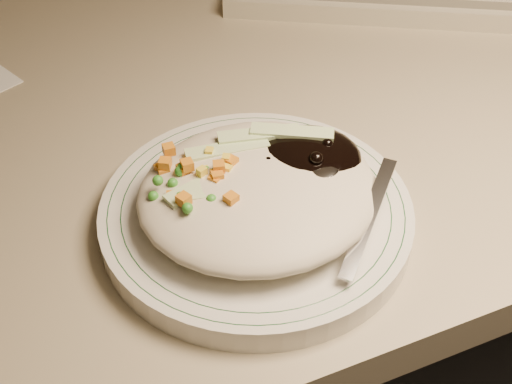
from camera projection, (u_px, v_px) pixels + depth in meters
name	position (u px, v px, depth m)	size (l,w,h in m)	color
desk	(228.00, 224.00, 0.87)	(1.40, 0.70, 0.74)	gray
plate	(256.00, 216.00, 0.58)	(0.25, 0.25, 0.02)	silver
plate_rim	(256.00, 207.00, 0.57)	(0.24, 0.24, 0.00)	#144723
meal	(261.00, 186.00, 0.56)	(0.21, 0.19, 0.05)	#B5AA93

